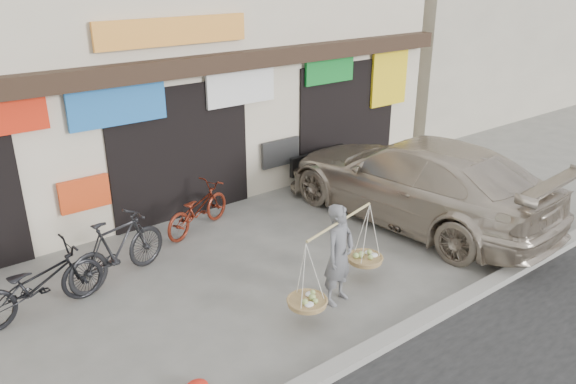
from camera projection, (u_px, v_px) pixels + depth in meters
ground at (288, 286)px, 9.07m from camera, size 70.00×70.00×0.00m
kerb at (378, 345)px, 7.58m from camera, size 70.00×0.25×0.12m
shophouse_block at (113, 31)px, 12.48m from camera, size 14.00×6.32×7.00m
neighbor_east at (464, 11)px, 20.60m from camera, size 12.00×7.00×6.40m
street_vendor at (339, 258)px, 8.42m from camera, size 2.10×0.96×1.61m
bike_0 at (38, 283)px, 8.18m from camera, size 2.02×0.86×1.03m
bike_1 at (118, 249)px, 9.07m from camera, size 1.95×1.04×1.13m
bike_2 at (197, 209)px, 10.83m from camera, size 1.82×1.19×0.90m
suv at (415, 180)px, 11.19m from camera, size 2.80×5.94×1.68m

